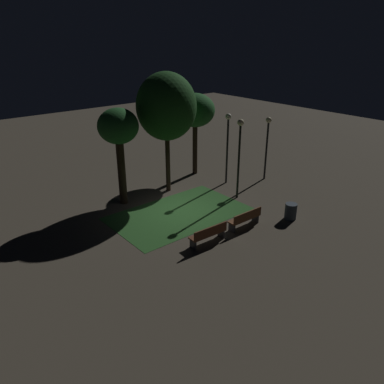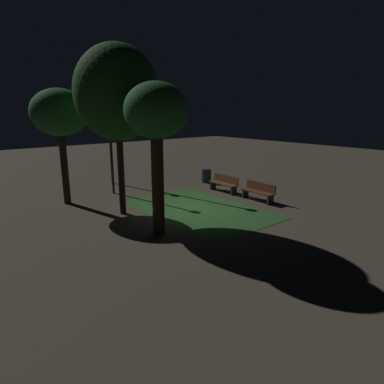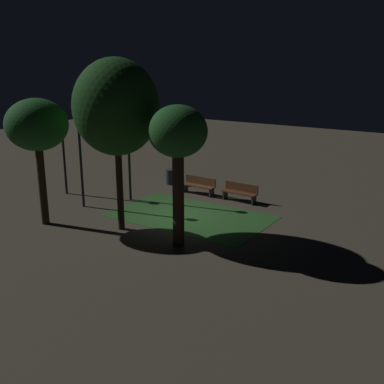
% 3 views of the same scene
% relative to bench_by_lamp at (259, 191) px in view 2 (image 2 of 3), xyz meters
% --- Properties ---
extents(ground_plane, '(60.00, 60.00, 0.00)m').
position_rel_bench_by_lamp_xyz_m(ground_plane, '(1.18, 3.31, -0.48)').
color(ground_plane, '#4C4438').
extents(grass_lawn, '(6.92, 4.23, 0.01)m').
position_rel_bench_by_lamp_xyz_m(grass_lawn, '(0.82, 3.18, -0.48)').
color(grass_lawn, '#2D6028').
rests_on(grass_lawn, ground).
extents(bench_by_lamp, '(1.82, 0.56, 0.88)m').
position_rel_bench_by_lamp_xyz_m(bench_by_lamp, '(0.00, 0.00, 0.00)').
color(bench_by_lamp, brown).
rests_on(bench_by_lamp, ground).
extents(bench_front_left, '(1.81, 0.51, 0.88)m').
position_rel_bench_by_lamp_xyz_m(bench_front_left, '(2.35, -0.00, 0.00)').
color(bench_front_left, brown).
rests_on(bench_front_left, ground).
extents(tree_near_wall, '(2.48, 2.48, 5.20)m').
position_rel_bench_by_lamp_xyz_m(tree_near_wall, '(5.38, 7.29, 3.61)').
color(tree_near_wall, '#2D2116').
rests_on(tree_near_wall, ground).
extents(tree_left_canopy, '(3.30, 3.30, 6.75)m').
position_rel_bench_by_lamp_xyz_m(tree_left_canopy, '(2.28, 6.04, 4.41)').
color(tree_left_canopy, '#2D2116').
rests_on(tree_left_canopy, ground).
extents(tree_lawn_side, '(2.09, 2.09, 5.17)m').
position_rel_bench_by_lamp_xyz_m(tree_lawn_side, '(-0.65, 6.18, 3.59)').
color(tree_lawn_side, '#2D2116').
rests_on(tree_lawn_side, ground).
extents(lamp_post_near_wall, '(0.36, 0.36, 4.45)m').
position_rel_bench_by_lamp_xyz_m(lamp_post_near_wall, '(4.62, 2.71, 2.55)').
color(lamp_post_near_wall, black).
rests_on(lamp_post_near_wall, ground).
extents(lamp_post_plaza_west, '(0.36, 0.36, 3.94)m').
position_rel_bench_by_lamp_xyz_m(lamp_post_plaza_west, '(8.11, 3.66, 2.25)').
color(lamp_post_plaza_west, black).
rests_on(lamp_post_plaza_west, ground).
extents(lamp_post_plaza_east, '(0.36, 0.36, 4.30)m').
position_rel_bench_by_lamp_xyz_m(lamp_post_plaza_east, '(5.76, 4.75, 2.46)').
color(lamp_post_plaza_east, black).
rests_on(lamp_post_plaza_east, ground).
extents(trash_bin, '(0.59, 0.59, 0.82)m').
position_rel_bench_by_lamp_xyz_m(trash_bin, '(4.74, -0.84, -0.07)').
color(trash_bin, '#2D3842').
rests_on(trash_bin, ground).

